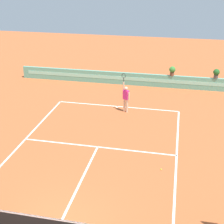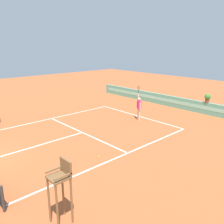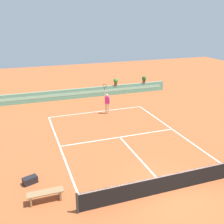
# 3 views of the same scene
# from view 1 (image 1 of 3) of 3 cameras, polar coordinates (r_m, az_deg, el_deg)

# --- Properties ---
(ground_plane) EXTENTS (60.00, 60.00, 0.00)m
(ground_plane) POSITION_cam_1_polar(r_m,az_deg,el_deg) (16.68, -2.91, -6.92)
(ground_plane) COLOR #B2562D
(court_lines) EXTENTS (8.32, 11.94, 0.01)m
(court_lines) POSITION_cam_1_polar(r_m,az_deg,el_deg) (17.28, -2.31, -5.70)
(court_lines) COLOR white
(court_lines) RESTS_ON ground
(back_wall_barrier) EXTENTS (18.00, 0.21, 1.00)m
(back_wall_barrier) POSITION_cam_1_polar(r_m,az_deg,el_deg) (25.75, 2.91, 5.93)
(back_wall_barrier) COLOR #60A88E
(back_wall_barrier) RESTS_ON ground
(tennis_player) EXTENTS (0.57, 0.35, 2.58)m
(tennis_player) POSITION_cam_1_polar(r_m,az_deg,el_deg) (20.60, 2.48, 2.71)
(tennis_player) COLOR beige
(tennis_player) RESTS_ON ground
(tennis_ball_near_baseline) EXTENTS (0.07, 0.07, 0.07)m
(tennis_ball_near_baseline) POSITION_cam_1_polar(r_m,az_deg,el_deg) (15.39, 8.74, -10.05)
(tennis_ball_near_baseline) COLOR #CCE033
(tennis_ball_near_baseline) RESTS_ON ground
(potted_plant_right) EXTENTS (0.48, 0.48, 0.72)m
(potted_plant_right) POSITION_cam_1_polar(r_m,az_deg,el_deg) (25.20, 10.68, 7.30)
(potted_plant_right) COLOR brown
(potted_plant_right) RESTS_ON back_wall_barrier
(potted_plant_far_right) EXTENTS (0.48, 0.48, 0.72)m
(potted_plant_far_right) POSITION_cam_1_polar(r_m,az_deg,el_deg) (25.37, 18.09, 6.62)
(potted_plant_far_right) COLOR #514C47
(potted_plant_far_right) RESTS_ON back_wall_barrier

